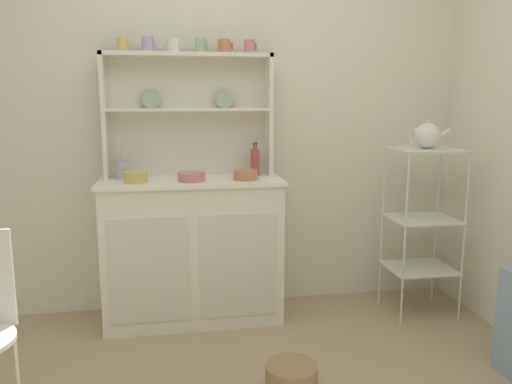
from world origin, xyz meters
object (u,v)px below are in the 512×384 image
(hutch_shelf_unit, at_px, (188,106))
(bowl_mixing_large, at_px, (136,177))
(bakers_rack, at_px, (423,212))
(porcelain_teapot, at_px, (427,136))
(cup_gold_0, at_px, (123,45))
(utensil_jar, at_px, (123,169))
(hutch_cabinet, at_px, (193,248))
(jam_bottle, at_px, (255,162))
(floor_basket, at_px, (292,379))

(hutch_shelf_unit, height_order, bowl_mixing_large, hutch_shelf_unit)
(bakers_rack, bearing_deg, porcelain_teapot, 180.00)
(cup_gold_0, xyz_separation_m, porcelain_teapot, (1.79, -0.26, -0.53))
(bakers_rack, bearing_deg, utensil_jar, 173.16)
(hutch_shelf_unit, distance_m, porcelain_teapot, 1.46)
(bakers_rack, bearing_deg, hutch_cabinet, 174.35)
(bowl_mixing_large, height_order, jam_bottle, jam_bottle)
(jam_bottle, relative_size, porcelain_teapot, 0.83)
(utensil_jar, bearing_deg, floor_basket, -51.01)
(hutch_cabinet, bearing_deg, bakers_rack, -5.65)
(bakers_rack, distance_m, porcelain_teapot, 0.47)
(floor_basket, bearing_deg, hutch_shelf_unit, 110.49)
(bakers_rack, distance_m, cup_gold_0, 2.07)
(utensil_jar, xyz_separation_m, porcelain_teapot, (1.82, -0.22, 0.19))
(hutch_shelf_unit, relative_size, utensil_jar, 4.00)
(hutch_cabinet, height_order, jam_bottle, jam_bottle)
(porcelain_teapot, bearing_deg, hutch_shelf_unit, 167.86)
(floor_basket, bearing_deg, utensil_jar, 128.99)
(hutch_shelf_unit, relative_size, porcelain_teapot, 4.10)
(hutch_cabinet, relative_size, cup_gold_0, 13.59)
(floor_basket, xyz_separation_m, cup_gold_0, (-0.77, 1.04, 1.59))
(jam_bottle, bearing_deg, bowl_mixing_large, -167.45)
(bakers_rack, height_order, bowl_mixing_large, bakers_rack)
(hutch_shelf_unit, height_order, jam_bottle, hutch_shelf_unit)
(hutch_cabinet, distance_m, bakers_rack, 1.44)
(floor_basket, height_order, porcelain_teapot, porcelain_teapot)
(bakers_rack, bearing_deg, hutch_shelf_unit, 167.88)
(hutch_shelf_unit, height_order, bakers_rack, hutch_shelf_unit)
(hutch_shelf_unit, bearing_deg, porcelain_teapot, -12.14)
(hutch_cabinet, relative_size, jam_bottle, 5.28)
(hutch_shelf_unit, relative_size, cup_gold_0, 12.69)
(bakers_rack, xyz_separation_m, bowl_mixing_large, (-1.74, 0.07, 0.25))
(jam_bottle, xyz_separation_m, utensil_jar, (-0.80, -0.01, -0.03))
(cup_gold_0, bearing_deg, floor_basket, -53.25)
(cup_gold_0, distance_m, jam_bottle, 1.04)
(floor_basket, distance_m, porcelain_teapot, 1.66)
(bakers_rack, height_order, cup_gold_0, cup_gold_0)
(hutch_shelf_unit, height_order, porcelain_teapot, hutch_shelf_unit)
(cup_gold_0, relative_size, jam_bottle, 0.39)
(hutch_shelf_unit, xyz_separation_m, porcelain_teapot, (1.42, -0.31, -0.18))
(hutch_shelf_unit, bearing_deg, utensil_jar, -167.77)
(bakers_rack, distance_m, bowl_mixing_large, 1.76)
(porcelain_teapot, bearing_deg, floor_basket, -142.73)
(floor_basket, relative_size, bowl_mixing_large, 1.82)
(bakers_rack, height_order, jam_bottle, jam_bottle)
(hutch_cabinet, height_order, bakers_rack, bakers_rack)
(floor_basket, distance_m, cup_gold_0, 2.05)
(bakers_rack, distance_m, utensil_jar, 1.86)
(hutch_cabinet, bearing_deg, jam_bottle, 12.16)
(bowl_mixing_large, bearing_deg, hutch_shelf_unit, 36.97)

